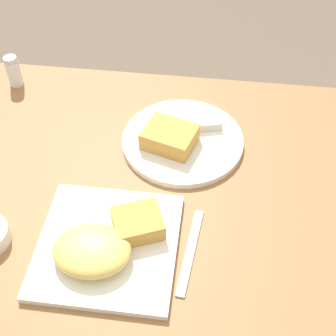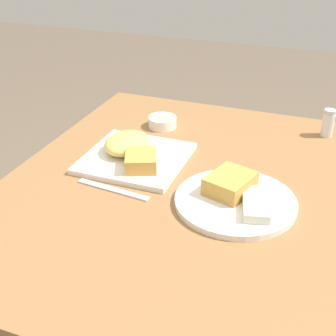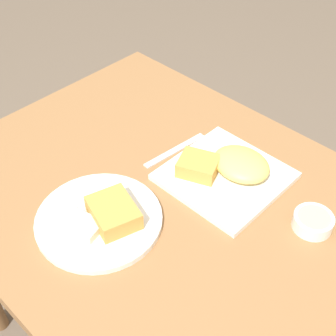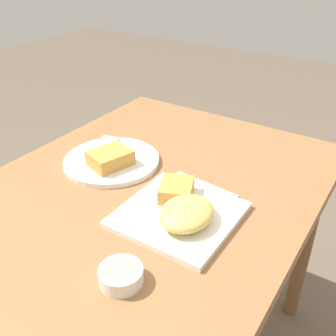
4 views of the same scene
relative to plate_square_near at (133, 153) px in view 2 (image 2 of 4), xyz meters
name	(u,v)px [view 2 (image 2 of 4)]	position (x,y,z in m)	size (l,w,h in m)	color
dining_table	(175,213)	(0.07, 0.14, -0.11)	(1.00, 0.78, 0.70)	olive
plate_square_near	(133,153)	(0.00, 0.00, 0.00)	(0.25, 0.25, 0.06)	white
plate_oval_far	(236,197)	(0.10, 0.29, -0.01)	(0.26, 0.26, 0.05)	white
sauce_ramekin	(162,122)	(-0.22, -0.01, 0.00)	(0.08, 0.08, 0.03)	white
salt_shaker	(328,125)	(-0.32, 0.45, 0.01)	(0.03, 0.03, 0.08)	white
butter_knife	(113,190)	(0.15, 0.02, -0.02)	(0.03, 0.18, 0.00)	silver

